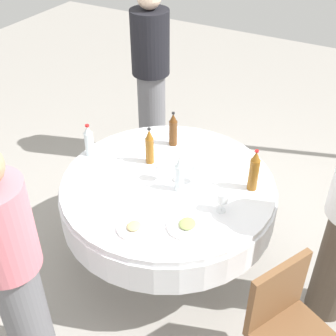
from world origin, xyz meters
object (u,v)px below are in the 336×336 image
(wine_glass_front, at_px, (159,169))
(wine_glass_west, at_px, (222,197))
(bottle_clear_mid, at_px, (179,175))
(plate_outer, at_px, (187,225))
(chair_west, at_px, (287,322))
(dining_table, at_px, (168,197))
(plate_rear, at_px, (134,228))
(bottle_amber_inner, at_px, (150,147))
(person_near, at_px, (151,76))
(bottle_clear_front, at_px, (89,141))
(bottle_amber_left, at_px, (254,171))
(person_mid, at_px, (10,265))
(wine_glass_inner, at_px, (197,169))
(bottle_brown_near, at_px, (173,130))

(wine_glass_front, bearing_deg, wine_glass_west, -100.09)
(bottle_clear_mid, distance_m, plate_outer, 0.37)
(bottle_clear_mid, distance_m, chair_west, 1.08)
(dining_table, bearing_deg, wine_glass_front, 101.96)
(chair_west, bearing_deg, plate_rear, -63.93)
(bottle_amber_inner, xyz_separation_m, person_near, (0.99, 0.57, 0.01))
(bottle_clear_mid, distance_m, wine_glass_front, 0.17)
(wine_glass_west, xyz_separation_m, plate_rear, (-0.40, 0.39, -0.09))
(bottle_clear_front, distance_m, wine_glass_west, 1.09)
(bottle_amber_left, bearing_deg, wine_glass_front, 109.95)
(person_near, bearing_deg, dining_table, -90.00)
(bottle_amber_inner, relative_size, wine_glass_front, 2.15)
(plate_outer, height_order, person_mid, person_mid)
(person_mid, relative_size, person_near, 0.93)
(plate_outer, bearing_deg, wine_glass_front, 49.52)
(bottle_clear_mid, relative_size, bottle_amber_inner, 0.94)
(bottle_clear_mid, bearing_deg, wine_glass_inner, -28.98)
(bottle_clear_mid, relative_size, plate_outer, 1.07)
(wine_glass_front, height_order, plate_outer, wine_glass_front)
(bottle_amber_left, bearing_deg, bottle_brown_near, 72.97)
(bottle_clear_mid, xyz_separation_m, chair_west, (-0.47, -0.91, -0.34))
(bottle_brown_near, relative_size, plate_outer, 1.11)
(bottle_clear_front, relative_size, chair_west, 0.29)
(bottle_clear_mid, height_order, wine_glass_inner, bottle_clear_mid)
(bottle_amber_inner, xyz_separation_m, plate_rear, (-0.63, -0.27, -0.12))
(dining_table, xyz_separation_m, bottle_amber_inner, (0.13, 0.22, 0.28))
(wine_glass_west, xyz_separation_m, person_near, (1.22, 1.22, 0.03))
(bottle_brown_near, xyz_separation_m, plate_outer, (-0.75, -0.50, -0.12))
(wine_glass_west, bearing_deg, bottle_clear_mid, 80.03)
(bottle_amber_left, distance_m, bottle_clear_front, 1.19)
(bottle_clear_front, bearing_deg, person_mid, -164.01)
(bottle_amber_inner, bearing_deg, person_near, 30.08)
(bottle_clear_mid, bearing_deg, wine_glass_west, -99.97)
(bottle_clear_mid, bearing_deg, plate_outer, -144.30)
(bottle_clear_front, xyz_separation_m, person_mid, (-1.11, -0.32, -0.04))
(plate_outer, height_order, person_near, person_near)
(plate_rear, relative_size, person_mid, 0.13)
(person_near, xyz_separation_m, chair_west, (-1.64, -1.80, -0.36))
(person_mid, bearing_deg, bottle_clear_front, -56.91)
(dining_table, relative_size, plate_outer, 5.97)
(person_mid, bearing_deg, person_near, -61.35)
(wine_glass_inner, distance_m, plate_outer, 0.45)
(plate_rear, xyz_separation_m, person_near, (1.62, 0.84, 0.13))
(bottle_amber_left, xyz_separation_m, bottle_amber_inner, (-0.07, 0.74, -0.01))
(wine_glass_west, bearing_deg, bottle_amber_inner, 70.41)
(wine_glass_inner, xyz_separation_m, plate_rear, (-0.58, 0.13, -0.10))
(bottle_brown_near, bearing_deg, plate_rear, -165.85)
(bottle_clear_mid, distance_m, person_near, 1.47)
(bottle_clear_front, height_order, person_mid, person_mid)
(bottle_amber_left, relative_size, wine_glass_front, 2.32)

